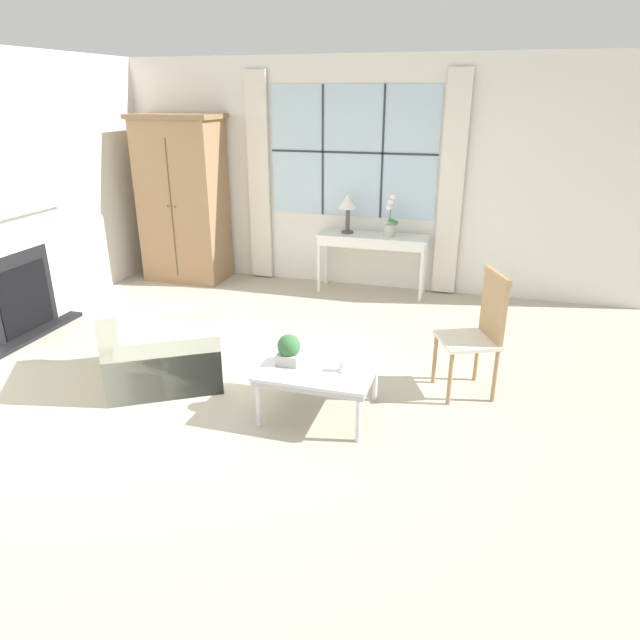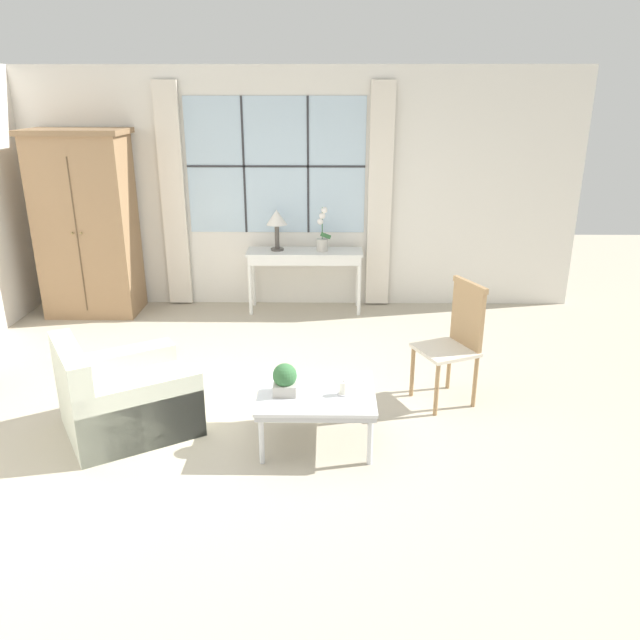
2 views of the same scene
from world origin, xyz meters
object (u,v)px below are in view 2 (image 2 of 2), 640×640
at_px(coffee_table, 316,396).
at_px(potted_orchid, 322,236).
at_px(pillar_candle, 343,389).
at_px(armoire, 87,224).
at_px(table_lamp, 277,220).
at_px(side_chair_wooden, 456,336).
at_px(potted_plant_small, 285,379).
at_px(console_table, 305,258).
at_px(armchair_upholstered, 125,400).

bearing_deg(coffee_table, potted_orchid, 89.79).
bearing_deg(coffee_table, pillar_candle, -14.68).
relative_size(armoire, table_lamp, 4.41).
relative_size(side_chair_wooden, potted_plant_small, 4.45).
bearing_deg(potted_plant_small, side_chair_wooden, 28.05).
relative_size(armoire, side_chair_wooden, 2.02).
distance_m(armoire, pillar_candle, 4.22).
bearing_deg(armoire, table_lamp, 2.95).
bearing_deg(potted_plant_small, potted_orchid, 85.47).
bearing_deg(pillar_candle, potted_orchid, 93.51).
xyz_separation_m(potted_plant_small, pillar_candle, (0.43, -0.02, -0.07)).
bearing_deg(console_table, side_chair_wooden, -59.65).
height_order(potted_orchid, pillar_candle, potted_orchid).
bearing_deg(side_chair_wooden, potted_plant_small, -151.95).
bearing_deg(table_lamp, armoire, -177.05).
bearing_deg(console_table, table_lamp, 176.58).
height_order(table_lamp, armchair_upholstered, table_lamp).
height_order(armoire, table_lamp, armoire).
xyz_separation_m(console_table, table_lamp, (-0.33, 0.02, 0.45)).
bearing_deg(coffee_table, armoire, 132.81).
distance_m(armchair_upholstered, potted_plant_small, 1.32).
bearing_deg(potted_plant_small, coffee_table, 9.12).
height_order(console_table, coffee_table, console_table).
relative_size(potted_orchid, armchair_upholstered, 0.42).
relative_size(console_table, side_chair_wooden, 1.30).
bearing_deg(armchair_upholstered, potted_plant_small, -8.58).
distance_m(armoire, side_chair_wooden, 4.50).
relative_size(armoire, pillar_candle, 18.35).
xyz_separation_m(armchair_upholstered, potted_plant_small, (1.27, -0.19, 0.28)).
bearing_deg(table_lamp, pillar_candle, -76.86).
height_order(side_chair_wooden, coffee_table, side_chair_wooden).
bearing_deg(pillar_candle, potted_plant_small, 177.98).
relative_size(side_chair_wooden, pillar_candle, 9.06).
relative_size(side_chair_wooden, coffee_table, 1.21).
height_order(table_lamp, coffee_table, table_lamp).
relative_size(table_lamp, potted_plant_small, 2.04).
distance_m(armchair_upholstered, side_chair_wooden, 2.74).
distance_m(armoire, table_lamp, 2.20).
height_order(console_table, side_chair_wooden, side_chair_wooden).
height_order(armchair_upholstered, coffee_table, armchair_upholstered).
xyz_separation_m(potted_orchid, armchair_upholstered, (-1.52, -2.87, -0.67)).
xyz_separation_m(armchair_upholstered, side_chair_wooden, (2.67, 0.55, 0.34)).
xyz_separation_m(table_lamp, pillar_candle, (0.72, -3.10, -0.63)).
distance_m(armoire, console_table, 2.56).
bearing_deg(potted_orchid, table_lamp, 177.39).
bearing_deg(potted_plant_small, pillar_candle, -2.02).
height_order(console_table, potted_plant_small, console_table).
height_order(table_lamp, pillar_candle, table_lamp).
height_order(armoire, console_table, armoire).
bearing_deg(console_table, pillar_candle, -82.66).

